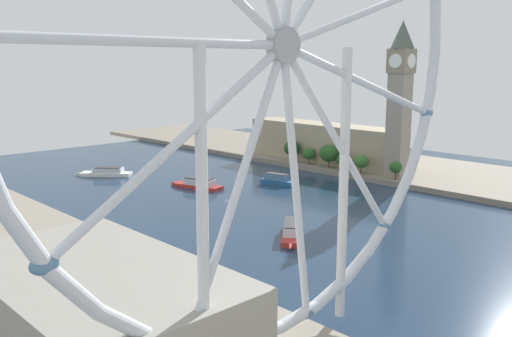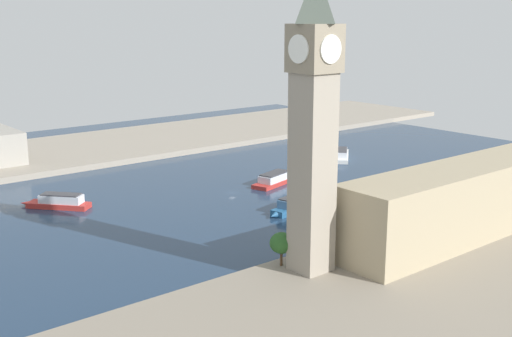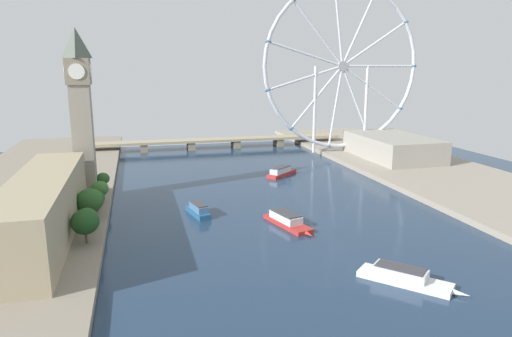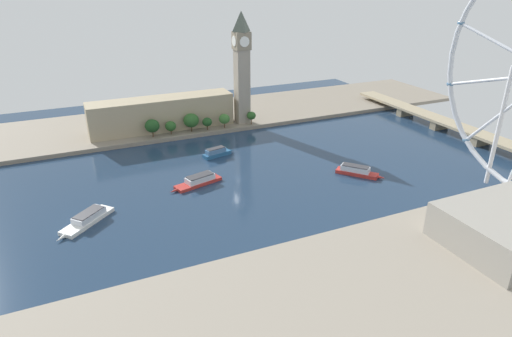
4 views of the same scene
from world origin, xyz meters
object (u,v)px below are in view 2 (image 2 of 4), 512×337
Objects in this scene: parliament_block at (466,200)px; tour_boat_0 at (290,206)px; clock_tower at (313,119)px; tour_boat_1 at (276,179)px; tour_boat_3 at (340,154)px; tour_boat_2 at (59,202)px.

parliament_block is 69.45m from tour_boat_0.
tour_boat_0 is (54.06, -41.37, -45.67)m from clock_tower.
tour_boat_0 is 44.70m from tour_boat_1.
clock_tower is 177.34m from tour_boat_3.
clock_tower reaches higher than tour_boat_1.
tour_boat_0 is 0.79× the size of tour_boat_3.
tour_boat_1 is (37.21, -24.76, -0.31)m from tour_boat_0.
tour_boat_0 is at bearing -139.23° from tour_boat_1.
tour_boat_0 is at bearing -173.26° from tour_boat_2.
tour_boat_2 is (118.53, 27.83, -45.78)m from clock_tower.
clock_tower is 2.55× the size of tour_boat_1.
tour_boat_3 is (19.59, -64.36, -0.16)m from tour_boat_1.
tour_boat_0 is 105.68m from tour_boat_3.
tour_boat_0 is at bearing 170.23° from tour_boat_3.
parliament_block is 158.57m from tour_boat_2.
parliament_block is 4.27× the size of tour_boat_2.
tour_boat_1 is at bearing 154.65° from tour_boat_3.
parliament_block is 3.26× the size of tour_boat_1.
parliament_block is at bearing -161.23° from tour_boat_3.
tour_boat_2 is (129.12, 91.16, -12.82)m from parliament_block.
clock_tower is 3.68× the size of tour_boat_0.
clock_tower is 72.17m from parliament_block.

